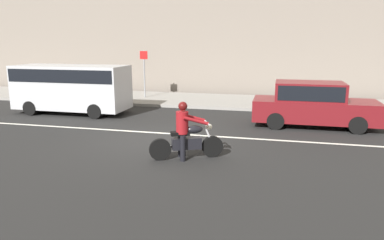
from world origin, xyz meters
The scene contains 8 objects.
ground_plane centered at (0.00, 0.00, 0.00)m, with size 80.00×80.00×0.00m, color black.
sidewalk_slab centered at (0.00, 8.00, 0.07)m, with size 40.00×4.40×0.14m, color gray.
building_facade centered at (0.00, 11.40, 4.97)m, with size 40.00×1.40×9.94m, color slate.
lane_marking_stripe centered at (-0.77, 0.90, 0.00)m, with size 18.00×0.14×0.01m, color silver.
motorcycle_with_rider_crimson centered at (1.58, -1.65, 0.66)m, with size 1.96×1.06×1.62m.
parked_van_silver centered at (-5.10, 3.45, 1.27)m, with size 5.10×1.96×2.18m.
parked_sedan_maroon centered at (5.30, 3.25, 0.88)m, with size 4.59×1.82×1.72m.
street_sign_post centered at (-3.32, 7.93, 1.71)m, with size 0.44×0.08×2.59m.
Camera 1 is at (4.01, -10.96, 3.22)m, focal length 33.54 mm.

